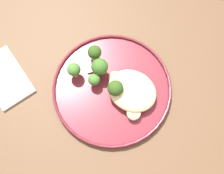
{
  "coord_description": "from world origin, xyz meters",
  "views": [
    {
      "loc": [
        -0.08,
        0.15,
        1.4
      ],
      "look_at": [
        0.04,
        -0.04,
        0.76
      ],
      "focal_mm": 45.06,
      "sensor_mm": 36.0,
      "label": 1
    }
  ],
  "objects_px": {
    "broccoli_floret_rear_charred": "(95,53)",
    "seared_scallop_large_seared": "(134,113)",
    "broccoli_floret_center_pile": "(94,80)",
    "folded_napkin": "(5,77)",
    "broccoli_floret_small_sprig": "(115,89)",
    "seared_scallop_left_edge": "(115,78)",
    "seared_scallop_on_noodles": "(130,85)",
    "broccoli_floret_beside_noodles": "(100,67)",
    "dinner_plate": "(112,89)",
    "seared_scallop_rear_pale": "(131,96)",
    "broccoli_floret_right_tilted": "(74,70)"
  },
  "relations": [
    {
      "from": "seared_scallop_rear_pale",
      "to": "folded_napkin",
      "type": "xyz_separation_m",
      "value": [
        0.29,
        0.13,
        -0.02
      ]
    },
    {
      "from": "seared_scallop_large_seared",
      "to": "broccoli_floret_beside_noodles",
      "type": "relative_size",
      "value": 0.54
    },
    {
      "from": "seared_scallop_large_seared",
      "to": "folded_napkin",
      "type": "relative_size",
      "value": 0.21
    },
    {
      "from": "broccoli_floret_center_pile",
      "to": "broccoli_floret_rear_charred",
      "type": "bearing_deg",
      "value": -56.82
    },
    {
      "from": "dinner_plate",
      "to": "broccoli_floret_center_pile",
      "type": "relative_size",
      "value": 6.91
    },
    {
      "from": "broccoli_floret_beside_noodles",
      "to": "broccoli_floret_small_sprig",
      "type": "height_order",
      "value": "same"
    },
    {
      "from": "broccoli_floret_center_pile",
      "to": "broccoli_floret_rear_charred",
      "type": "distance_m",
      "value": 0.07
    },
    {
      "from": "broccoli_floret_rear_charred",
      "to": "seared_scallop_large_seared",
      "type": "bearing_deg",
      "value": 155.54
    },
    {
      "from": "broccoli_floret_rear_charred",
      "to": "broccoli_floret_right_tilted",
      "type": "bearing_deg",
      "value": 75.93
    },
    {
      "from": "dinner_plate",
      "to": "broccoli_floret_rear_charred",
      "type": "bearing_deg",
      "value": -29.13
    },
    {
      "from": "dinner_plate",
      "to": "seared_scallop_on_noodles",
      "type": "height_order",
      "value": "seared_scallop_on_noodles"
    },
    {
      "from": "seared_scallop_left_edge",
      "to": "broccoli_floret_beside_noodles",
      "type": "xyz_separation_m",
      "value": [
        0.04,
        0.01,
        0.03
      ]
    },
    {
      "from": "dinner_plate",
      "to": "seared_scallop_large_seared",
      "type": "xyz_separation_m",
      "value": [
        -0.08,
        0.03,
        0.01
      ]
    },
    {
      "from": "seared_scallop_left_edge",
      "to": "dinner_plate",
      "type": "bearing_deg",
      "value": 103.6
    },
    {
      "from": "seared_scallop_on_noodles",
      "to": "broccoli_floret_small_sprig",
      "type": "xyz_separation_m",
      "value": [
        0.02,
        0.03,
        0.03
      ]
    },
    {
      "from": "dinner_plate",
      "to": "broccoli_floret_right_tilted",
      "type": "height_order",
      "value": "broccoli_floret_right_tilted"
    },
    {
      "from": "broccoli_floret_center_pile",
      "to": "folded_napkin",
      "type": "relative_size",
      "value": 0.28
    },
    {
      "from": "seared_scallop_on_noodles",
      "to": "broccoli_floret_beside_noodles",
      "type": "bearing_deg",
      "value": 6.75
    },
    {
      "from": "dinner_plate",
      "to": "seared_scallop_rear_pale",
      "type": "xyz_separation_m",
      "value": [
        -0.05,
        -0.01,
        0.01
      ]
    },
    {
      "from": "seared_scallop_rear_pale",
      "to": "broccoli_floret_right_tilted",
      "type": "xyz_separation_m",
      "value": [
        0.15,
        0.03,
        0.02
      ]
    },
    {
      "from": "seared_scallop_left_edge",
      "to": "seared_scallop_large_seared",
      "type": "height_order",
      "value": "seared_scallop_large_seared"
    },
    {
      "from": "seared_scallop_large_seared",
      "to": "broccoli_floret_center_pile",
      "type": "xyz_separation_m",
      "value": [
        0.12,
        -0.01,
        0.01
      ]
    },
    {
      "from": "seared_scallop_left_edge",
      "to": "broccoli_floret_small_sprig",
      "type": "height_order",
      "value": "broccoli_floret_small_sprig"
    },
    {
      "from": "seared_scallop_on_noodles",
      "to": "broccoli_floret_right_tilted",
      "type": "relative_size",
      "value": 0.67
    },
    {
      "from": "seared_scallop_large_seared",
      "to": "broccoli_floret_right_tilted",
      "type": "bearing_deg",
      "value": -2.56
    },
    {
      "from": "broccoli_floret_rear_charred",
      "to": "folded_napkin",
      "type": "bearing_deg",
      "value": 45.63
    },
    {
      "from": "dinner_plate",
      "to": "broccoli_floret_rear_charred",
      "type": "distance_m",
      "value": 0.1
    },
    {
      "from": "broccoli_floret_right_tilted",
      "to": "broccoli_floret_small_sprig",
      "type": "relative_size",
      "value": 0.84
    },
    {
      "from": "broccoli_floret_beside_noodles",
      "to": "broccoli_floret_small_sprig",
      "type": "xyz_separation_m",
      "value": [
        -0.06,
        0.03,
        0.0
      ]
    },
    {
      "from": "broccoli_floret_rear_charred",
      "to": "seared_scallop_rear_pale",
      "type": "bearing_deg",
      "value": 163.45
    },
    {
      "from": "seared_scallop_large_seared",
      "to": "broccoli_floret_beside_noodles",
      "type": "bearing_deg",
      "value": -20.1
    },
    {
      "from": "seared_scallop_on_noodles",
      "to": "broccoli_floret_center_pile",
      "type": "relative_size",
      "value": 0.8
    },
    {
      "from": "seared_scallop_on_noodles",
      "to": "folded_napkin",
      "type": "bearing_deg",
      "value": 28.32
    },
    {
      "from": "seared_scallop_left_edge",
      "to": "broccoli_floret_small_sprig",
      "type": "bearing_deg",
      "value": 122.21
    },
    {
      "from": "seared_scallop_rear_pale",
      "to": "seared_scallop_on_noodles",
      "type": "distance_m",
      "value": 0.03
    },
    {
      "from": "dinner_plate",
      "to": "broccoli_floret_rear_charred",
      "type": "xyz_separation_m",
      "value": [
        0.08,
        -0.04,
        0.03
      ]
    },
    {
      "from": "seared_scallop_on_noodles",
      "to": "folded_napkin",
      "type": "height_order",
      "value": "seared_scallop_on_noodles"
    },
    {
      "from": "dinner_plate",
      "to": "broccoli_floret_right_tilted",
      "type": "distance_m",
      "value": 0.1
    },
    {
      "from": "seared_scallop_on_noodles",
      "to": "broccoli_floret_right_tilted",
      "type": "xyz_separation_m",
      "value": [
        0.13,
        0.05,
        0.02
      ]
    },
    {
      "from": "seared_scallop_left_edge",
      "to": "broccoli_floret_right_tilted",
      "type": "bearing_deg",
      "value": 26.14
    },
    {
      "from": "broccoli_floret_rear_charred",
      "to": "folded_napkin",
      "type": "distance_m",
      "value": 0.23
    },
    {
      "from": "seared_scallop_left_edge",
      "to": "seared_scallop_rear_pale",
      "type": "bearing_deg",
      "value": 161.69
    },
    {
      "from": "dinner_plate",
      "to": "broccoli_floret_small_sprig",
      "type": "distance_m",
      "value": 0.04
    },
    {
      "from": "broccoli_floret_center_pile",
      "to": "broccoli_floret_small_sprig",
      "type": "bearing_deg",
      "value": -173.91
    },
    {
      "from": "seared_scallop_rear_pale",
      "to": "broccoli_floret_rear_charred",
      "type": "bearing_deg",
      "value": -16.55
    },
    {
      "from": "dinner_plate",
      "to": "seared_scallop_left_edge",
      "type": "height_order",
      "value": "seared_scallop_left_edge"
    },
    {
      "from": "seared_scallop_rear_pale",
      "to": "broccoli_floret_rear_charred",
      "type": "height_order",
      "value": "broccoli_floret_rear_charred"
    },
    {
      "from": "broccoli_floret_beside_noodles",
      "to": "seared_scallop_rear_pale",
      "type": "bearing_deg",
      "value": 172.7
    },
    {
      "from": "broccoli_floret_center_pile",
      "to": "folded_napkin",
      "type": "bearing_deg",
      "value": 28.45
    },
    {
      "from": "seared_scallop_on_noodles",
      "to": "broccoli_floret_center_pile",
      "type": "height_order",
      "value": "broccoli_floret_center_pile"
    }
  ]
}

